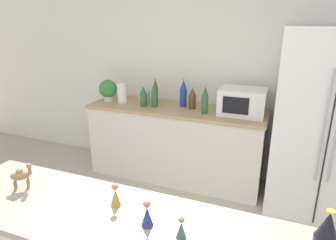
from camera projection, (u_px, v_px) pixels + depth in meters
name	position (u px, v px, depth m)	size (l,w,h in m)	color
wall_back	(221.00, 72.00, 3.49)	(8.00, 0.06, 2.55)	silver
back_counter	(175.00, 143.00, 3.61)	(2.07, 0.63, 0.89)	silver
refrigerator	(324.00, 125.00, 2.87)	(0.92, 0.73, 1.81)	white
potted_plant	(108.00, 89.00, 3.69)	(0.22, 0.22, 0.27)	silver
paper_towel_roll	(122.00, 93.00, 3.62)	(0.11, 0.11, 0.24)	white
microwave	(242.00, 102.00, 3.18)	(0.48, 0.37, 0.28)	white
back_bottle_0	(192.00, 99.00, 3.39)	(0.08, 0.08, 0.25)	brown
back_bottle_1	(155.00, 92.00, 3.57)	(0.06, 0.06, 0.32)	brown
back_bottle_2	(183.00, 93.00, 3.47)	(0.08, 0.08, 0.33)	navy
back_bottle_3	(154.00, 95.00, 3.45)	(0.07, 0.07, 0.30)	#2D6033
back_bottle_4	(205.00, 100.00, 3.21)	(0.07, 0.07, 0.31)	#2D6033
back_bottle_5	(147.00, 95.00, 3.57)	(0.08, 0.08, 0.24)	#B2B7BC
back_bottle_6	(143.00, 97.00, 3.48)	(0.08, 0.08, 0.25)	#2D6033
camel_figurine	(21.00, 175.00, 1.73)	(0.12, 0.11, 0.15)	olive
wise_man_figurine_blue	(147.00, 215.00, 1.42)	(0.06, 0.06, 0.14)	navy
wise_man_figurine_crimson	(181.00, 229.00, 1.34)	(0.05, 0.05, 0.11)	#33664C
wise_man_figurine_purple	(115.00, 196.00, 1.58)	(0.06, 0.06, 0.13)	#B28933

